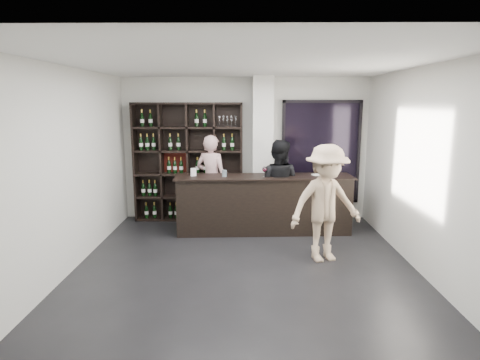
{
  "coord_description": "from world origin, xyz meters",
  "views": [
    {
      "loc": [
        -0.01,
        -5.48,
        2.39
      ],
      "look_at": [
        -0.08,
        1.1,
        1.12
      ],
      "focal_mm": 30.0,
      "sensor_mm": 36.0,
      "label": 1
    }
  ],
  "objects_px": {
    "tasting_counter": "(264,204)",
    "taster_black": "(278,186)",
    "taster_pink": "(211,179)",
    "wine_shelf": "(188,162)",
    "customer": "(326,204)"
  },
  "relations": [
    {
      "from": "tasting_counter",
      "to": "customer",
      "type": "distance_m",
      "value": 1.65
    },
    {
      "from": "tasting_counter",
      "to": "taster_black",
      "type": "height_order",
      "value": "taster_black"
    },
    {
      "from": "taster_pink",
      "to": "taster_black",
      "type": "distance_m",
      "value": 1.4
    },
    {
      "from": "taster_pink",
      "to": "tasting_counter",
      "type": "bearing_deg",
      "value": 168.76
    },
    {
      "from": "wine_shelf",
      "to": "customer",
      "type": "height_order",
      "value": "wine_shelf"
    },
    {
      "from": "taster_pink",
      "to": "customer",
      "type": "xyz_separation_m",
      "value": [
        1.89,
        -2.0,
        0.01
      ]
    },
    {
      "from": "customer",
      "to": "taster_black",
      "type": "bearing_deg",
      "value": 94.71
    },
    {
      "from": "tasting_counter",
      "to": "customer",
      "type": "xyz_separation_m",
      "value": [
        0.87,
        -1.35,
        0.36
      ]
    },
    {
      "from": "tasting_counter",
      "to": "taster_pink",
      "type": "bearing_deg",
      "value": 144.93
    },
    {
      "from": "tasting_counter",
      "to": "taster_pink",
      "type": "height_order",
      "value": "taster_pink"
    },
    {
      "from": "wine_shelf",
      "to": "taster_black",
      "type": "relative_size",
      "value": 1.39
    },
    {
      "from": "tasting_counter",
      "to": "taster_pink",
      "type": "relative_size",
      "value": 1.84
    },
    {
      "from": "wine_shelf",
      "to": "taster_pink",
      "type": "xyz_separation_m",
      "value": [
        0.48,
        -0.17,
        -0.31
      ]
    },
    {
      "from": "taster_pink",
      "to": "customer",
      "type": "bearing_deg",
      "value": 154.64
    },
    {
      "from": "wine_shelf",
      "to": "taster_black",
      "type": "height_order",
      "value": "wine_shelf"
    }
  ]
}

